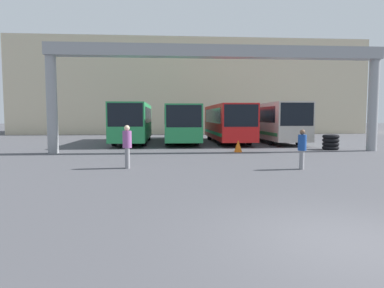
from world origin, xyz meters
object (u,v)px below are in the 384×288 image
Objects in this scene: bus_slot_0 at (133,121)px; pedestrian_near_center at (302,148)px; pedestrian_far_center at (127,145)px; tire_stack at (331,142)px; bus_slot_1 at (180,121)px; bus_slot_2 at (227,121)px; traffic_cone at (238,146)px; bus_slot_3 at (272,120)px.

bus_slot_0 reaches higher than pedestrian_near_center.
tire_stack is at bearing 110.15° from pedestrian_far_center.
pedestrian_far_center is 1.10× the size of pedestrian_near_center.
bus_slot_1 is 12.11m from tire_stack.
bus_slot_0 reaches higher than bus_slot_1.
bus_slot_2 reaches higher than bus_slot_1.
pedestrian_near_center is 2.22× the size of traffic_cone.
tire_stack is (5.52, -6.62, -1.27)m from bus_slot_2.
traffic_cone is at bearing -140.80° from pedestrian_near_center.
pedestrian_far_center is 14.00m from tire_stack.
pedestrian_far_center is 7.09m from pedestrian_near_center.
traffic_cone is (-4.53, -7.84, -1.46)m from bus_slot_3.
bus_slot_2 reaches higher than tire_stack.
bus_slot_1 is at bearing -134.96° from pedestrian_near_center.
pedestrian_near_center is at bearing -122.97° from tire_stack.
traffic_cone is at bearing -70.08° from bus_slot_1.
bus_slot_0 reaches higher than bus_slot_2.
bus_slot_3 is 6.76× the size of pedestrian_near_center.
bus_slot_3 reaches higher than bus_slot_0.
pedestrian_far_center is (-6.59, -13.63, -0.81)m from bus_slot_2.
pedestrian_far_center is (1.06, -13.56, -0.85)m from bus_slot_0.
pedestrian_near_center reaches higher than traffic_cone.
bus_slot_0 is 5.82× the size of pedestrian_far_center.
bus_slot_0 is 10.37m from traffic_cone.
bus_slot_3 is at bearing 1.35° from bus_slot_0.
bus_slot_0 is 14.25× the size of traffic_cone.
bus_slot_2 is (7.65, 0.07, -0.04)m from bus_slot_0.
pedestrian_near_center is (-3.37, -14.64, -0.97)m from bus_slot_3.
pedestrian_near_center is at bearing -80.33° from traffic_cone.
pedestrian_far_center is 2.45× the size of traffic_cone.
bus_slot_1 is 7.69m from bus_slot_3.
pedestrian_far_center is at bearing -126.98° from bus_slot_3.
bus_slot_0 is at bearing 174.57° from pedestrian_far_center.
bus_slot_1 is at bearing 174.24° from bus_slot_3.
pedestrian_far_center is (-2.76, -14.60, -0.78)m from bus_slot_1.
bus_slot_0 is 7.65m from bus_slot_2.
bus_slot_1 is 1.19× the size of bus_slot_2.
bus_slot_3 is 15.00× the size of traffic_cone.
pedestrian_near_center reaches higher than tire_stack.
bus_slot_0 is 16.52m from pedestrian_near_center.
traffic_cone is at bearing 125.63° from pedestrian_far_center.
bus_slot_0 reaches higher than pedestrian_far_center.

